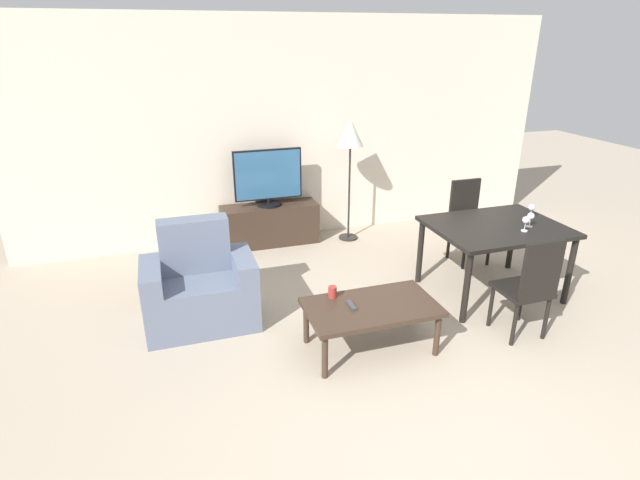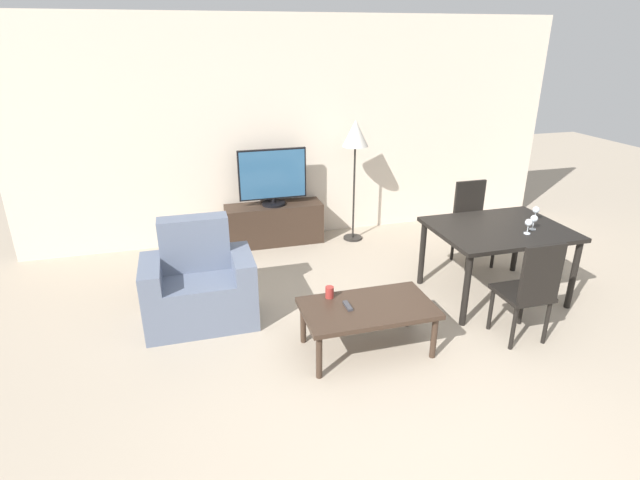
{
  "view_description": "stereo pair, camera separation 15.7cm",
  "coord_description": "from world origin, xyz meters",
  "px_view_note": "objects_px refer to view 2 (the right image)",
  "views": [
    {
      "loc": [
        -1.61,
        -2.35,
        2.45
      ],
      "look_at": [
        -0.27,
        1.83,
        0.65
      ],
      "focal_mm": 28.0,
      "sensor_mm": 36.0,
      "label": 1
    },
    {
      "loc": [
        -1.46,
        -2.39,
        2.45
      ],
      "look_at": [
        -0.27,
        1.83,
        0.65
      ],
      "focal_mm": 28.0,
      "sensor_mm": 36.0,
      "label": 2
    }
  ],
  "objects_px": {
    "wine_glass_center": "(529,224)",
    "dining_chair_near": "(530,288)",
    "coffee_table": "(368,311)",
    "remote_primary": "(348,306)",
    "tv": "(273,177)",
    "cup_white_near": "(330,292)",
    "wine_glass_left": "(536,211)",
    "tv_stand": "(274,224)",
    "dining_chair_far": "(472,219)",
    "dining_table": "(498,235)",
    "wine_glass_right": "(534,220)",
    "armchair": "(199,287)",
    "floor_lamp": "(355,139)"
  },
  "relations": [
    {
      "from": "armchair",
      "to": "tv",
      "type": "distance_m",
      "value": 2.01
    },
    {
      "from": "armchair",
      "to": "wine_glass_left",
      "type": "bearing_deg",
      "value": -3.92
    },
    {
      "from": "dining_chair_far",
      "to": "tv_stand",
      "type": "bearing_deg",
      "value": 150.79
    },
    {
      "from": "tv",
      "to": "wine_glass_center",
      "type": "relative_size",
      "value": 5.69
    },
    {
      "from": "floor_lamp",
      "to": "wine_glass_center",
      "type": "height_order",
      "value": "floor_lamp"
    },
    {
      "from": "coffee_table",
      "to": "cup_white_near",
      "type": "height_order",
      "value": "cup_white_near"
    },
    {
      "from": "dining_chair_far",
      "to": "remote_primary",
      "type": "height_order",
      "value": "dining_chair_far"
    },
    {
      "from": "wine_glass_left",
      "to": "wine_glass_right",
      "type": "distance_m",
      "value": 0.28
    },
    {
      "from": "remote_primary",
      "to": "wine_glass_center",
      "type": "height_order",
      "value": "wine_glass_center"
    },
    {
      "from": "dining_chair_far",
      "to": "wine_glass_right",
      "type": "xyz_separation_m",
      "value": [
        0.04,
        -0.94,
        0.33
      ]
    },
    {
      "from": "tv",
      "to": "dining_table",
      "type": "xyz_separation_m",
      "value": [
        1.85,
        -1.96,
        -0.2
      ]
    },
    {
      "from": "dining_chair_near",
      "to": "cup_white_near",
      "type": "distance_m",
      "value": 1.66
    },
    {
      "from": "tv",
      "to": "cup_white_near",
      "type": "height_order",
      "value": "tv"
    },
    {
      "from": "dining_chair_near",
      "to": "wine_glass_left",
      "type": "relative_size",
      "value": 6.43
    },
    {
      "from": "dining_chair_near",
      "to": "wine_glass_center",
      "type": "relative_size",
      "value": 6.43
    },
    {
      "from": "dining_chair_near",
      "to": "wine_glass_center",
      "type": "distance_m",
      "value": 0.76
    },
    {
      "from": "tv",
      "to": "dining_table",
      "type": "bearing_deg",
      "value": -46.64
    },
    {
      "from": "armchair",
      "to": "tv",
      "type": "relative_size",
      "value": 1.17
    },
    {
      "from": "coffee_table",
      "to": "remote_primary",
      "type": "distance_m",
      "value": 0.18
    },
    {
      "from": "wine_glass_center",
      "to": "tv",
      "type": "bearing_deg",
      "value": 132.46
    },
    {
      "from": "remote_primary",
      "to": "wine_glass_right",
      "type": "distance_m",
      "value": 2.06
    },
    {
      "from": "coffee_table",
      "to": "wine_glass_right",
      "type": "xyz_separation_m",
      "value": [
        1.82,
        0.41,
        0.47
      ]
    },
    {
      "from": "coffee_table",
      "to": "dining_chair_far",
      "type": "height_order",
      "value": "dining_chair_far"
    },
    {
      "from": "wine_glass_right",
      "to": "floor_lamp",
      "type": "bearing_deg",
      "value": 119.61
    },
    {
      "from": "cup_white_near",
      "to": "armchair",
      "type": "bearing_deg",
      "value": 148.82
    },
    {
      "from": "armchair",
      "to": "coffee_table",
      "type": "distance_m",
      "value": 1.55
    },
    {
      "from": "tv",
      "to": "wine_glass_right",
      "type": "height_order",
      "value": "tv"
    },
    {
      "from": "tv_stand",
      "to": "dining_chair_far",
      "type": "bearing_deg",
      "value": -29.21
    },
    {
      "from": "dining_table",
      "to": "wine_glass_left",
      "type": "relative_size",
      "value": 8.68
    },
    {
      "from": "wine_glass_center",
      "to": "dining_chair_near",
      "type": "bearing_deg",
      "value": -122.06
    },
    {
      "from": "armchair",
      "to": "floor_lamp",
      "type": "bearing_deg",
      "value": 37.07
    },
    {
      "from": "tv",
      "to": "dining_chair_near",
      "type": "bearing_deg",
      "value": -59.48
    },
    {
      "from": "remote_primary",
      "to": "dining_chair_far",
      "type": "bearing_deg",
      "value": 34.35
    },
    {
      "from": "tv",
      "to": "dining_chair_far",
      "type": "height_order",
      "value": "tv"
    },
    {
      "from": "cup_white_near",
      "to": "wine_glass_left",
      "type": "height_order",
      "value": "wine_glass_left"
    },
    {
      "from": "floor_lamp",
      "to": "wine_glass_left",
      "type": "height_order",
      "value": "floor_lamp"
    },
    {
      "from": "dining_table",
      "to": "remote_primary",
      "type": "distance_m",
      "value": 1.81
    },
    {
      "from": "dining_chair_near",
      "to": "cup_white_near",
      "type": "relative_size",
      "value": 9.51
    },
    {
      "from": "tv",
      "to": "dining_chair_far",
      "type": "xyz_separation_m",
      "value": [
        2.07,
        -1.16,
        -0.35
      ]
    },
    {
      "from": "dining_chair_near",
      "to": "wine_glass_left",
      "type": "height_order",
      "value": "dining_chair_near"
    },
    {
      "from": "coffee_table",
      "to": "wine_glass_center",
      "type": "distance_m",
      "value": 1.79
    },
    {
      "from": "tv",
      "to": "wine_glass_center",
      "type": "height_order",
      "value": "tv"
    },
    {
      "from": "dining_chair_far",
      "to": "wine_glass_right",
      "type": "bearing_deg",
      "value": -87.54
    },
    {
      "from": "armchair",
      "to": "coffee_table",
      "type": "bearing_deg",
      "value": -33.22
    },
    {
      "from": "armchair",
      "to": "dining_table",
      "type": "height_order",
      "value": "armchair"
    },
    {
      "from": "armchair",
      "to": "wine_glass_right",
      "type": "xyz_separation_m",
      "value": [
        3.12,
        -0.44,
        0.5
      ]
    },
    {
      "from": "dining_chair_near",
      "to": "cup_white_near",
      "type": "xyz_separation_m",
      "value": [
        -1.59,
        0.47,
        -0.05
      ]
    },
    {
      "from": "cup_white_near",
      "to": "tv",
      "type": "bearing_deg",
      "value": 90.83
    },
    {
      "from": "armchair",
      "to": "dining_chair_far",
      "type": "relative_size",
      "value": 1.04
    },
    {
      "from": "floor_lamp",
      "to": "cup_white_near",
      "type": "distance_m",
      "value": 2.5
    }
  ]
}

